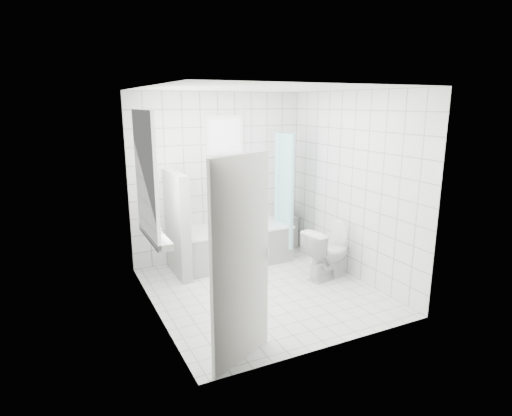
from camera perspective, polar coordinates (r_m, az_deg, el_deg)
ground at (r=5.80m, az=0.85°, el=-10.97°), size 3.00×3.00×0.00m
ceiling at (r=5.27m, az=0.95°, el=15.67°), size 3.00×3.00×0.00m
wall_back at (r=6.73m, az=-4.94°, el=4.10°), size 2.80×0.02×2.60m
wall_front at (r=4.14m, az=10.39°, el=-2.23°), size 2.80×0.02×2.60m
wall_left at (r=4.92m, az=-13.77°, el=0.14°), size 0.02×3.00×2.60m
wall_right at (r=6.14m, az=12.63°, el=2.87°), size 0.02×3.00×2.60m
window_left at (r=5.16m, az=-14.21°, el=4.14°), size 0.01×0.90×1.40m
window_back at (r=6.65m, az=-4.10°, el=9.64°), size 0.50×0.01×0.50m
window_sill at (r=5.34m, az=-13.28°, el=-3.67°), size 0.18×1.02×0.08m
door at (r=3.97m, az=-2.04°, el=-7.30°), size 0.73×0.39×2.00m
bathtub at (r=6.67m, az=-2.83°, el=-4.90°), size 1.70×0.77×0.58m
partition_wall at (r=6.20m, az=-10.48°, el=-2.13°), size 0.15×0.85×1.50m
tiled_ledge at (r=7.34m, az=3.82°, el=-3.29°), size 0.40×0.24×0.55m
toilet at (r=6.16m, az=9.51°, el=-6.00°), size 0.77×0.53×0.73m
curtain_rod at (r=6.67m, az=3.43°, el=10.09°), size 0.02×0.80×0.02m
shower_curtain at (r=6.67m, az=3.87°, el=2.29°), size 0.14×0.48×1.78m
tub_faucet at (r=6.85m, az=-3.23°, el=0.47°), size 0.18×0.06×0.06m
sill_bottles at (r=5.40m, az=-13.56°, el=-1.55°), size 0.17×0.48×0.33m
ledge_bottles at (r=7.20m, az=4.02°, el=-0.37°), size 0.15×0.18×0.27m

